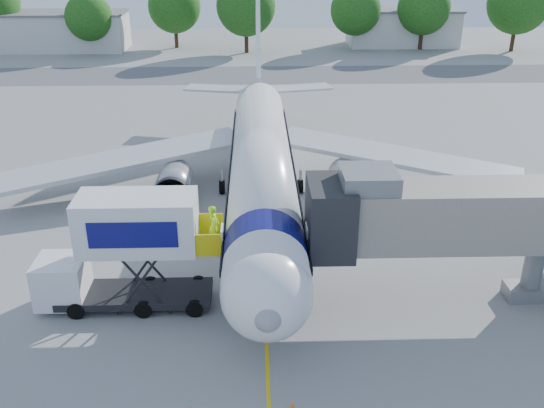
{
  "coord_description": "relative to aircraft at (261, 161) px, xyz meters",
  "views": [
    {
      "loc": [
        -0.4,
        -31.05,
        15.98
      ],
      "look_at": [
        0.45,
        -2.89,
        3.2
      ],
      "focal_mm": 40.0,
      "sensor_mm": 36.0,
      "label": 1
    }
  ],
  "objects": [
    {
      "name": "ground",
      "position": [
        0.0,
        -4.12,
        -2.95
      ],
      "size": [
        160.0,
        160.0,
        0.0
      ],
      "primitive_type": "plane",
      "color": "gray",
      "rests_on": "ground"
    },
    {
      "name": "guidance_line",
      "position": [
        0.0,
        -4.12,
        -2.94
      ],
      "size": [
        0.15,
        70.0,
        0.01
      ],
      "primitive_type": "cube",
      "color": "yellow",
      "rests_on": "ground"
    },
    {
      "name": "taxiway_strip",
      "position": [
        0.0,
        37.88,
        -2.94
      ],
      "size": [
        120.0,
        10.0,
        0.01
      ],
      "primitive_type": "cube",
      "color": "#59595B",
      "rests_on": "ground"
    },
    {
      "name": "aircraft",
      "position": [
        0.0,
        0.0,
        0.0
      ],
      "size": [
        34.17,
        37.73,
        11.35
      ],
      "color": "white",
      "rests_on": "ground"
    },
    {
      "name": "jet_bridge",
      "position": [
        7.99,
        -11.12,
        1.39
      ],
      "size": [
        13.9,
        3.2,
        6.6
      ],
      "color": "gray",
      "rests_on": "ground"
    },
    {
      "name": "catering_hiloader",
      "position": [
        -6.26,
        -11.12,
        -0.19
      ],
      "size": [
        8.5,
        2.44,
        5.5
      ],
      "color": "black",
      "rests_on": "ground"
    },
    {
      "name": "outbuilding_left",
      "position": [
        -28.0,
        55.88,
        -0.29
      ],
      "size": [
        18.4,
        8.4,
        5.3
      ],
      "color": "silver",
      "rests_on": "ground"
    },
    {
      "name": "outbuilding_right",
      "position": [
        22.0,
        57.88,
        -0.29
      ],
      "size": [
        16.4,
        7.4,
        5.3
      ],
      "color": "silver",
      "rests_on": "ground"
    },
    {
      "name": "tree_b",
      "position": [
        -23.09,
        52.28,
        2.05
      ],
      "size": [
        6.46,
        6.46,
        8.23
      ],
      "color": "#382314",
      "rests_on": "ground"
    },
    {
      "name": "tree_c",
      "position": [
        -11.79,
        56.82,
        2.91
      ],
      "size": [
        7.57,
        7.57,
        9.65
      ],
      "color": "#382314",
      "rests_on": "ground"
    },
    {
      "name": "tree_d",
      "position": [
        -1.38,
        52.47,
        3.4
      ],
      "size": [
        8.2,
        8.2,
        10.45
      ],
      "color": "#382314",
      "rests_on": "ground"
    },
    {
      "name": "tree_e",
      "position": [
        14.26,
        54.68,
        2.6
      ],
      "size": [
        7.17,
        7.17,
        9.14
      ],
      "color": "#382314",
      "rests_on": "ground"
    },
    {
      "name": "tree_f",
      "position": [
        23.98,
        54.29,
        2.85
      ],
      "size": [
        7.5,
        7.5,
        9.56
      ],
      "color": "#382314",
      "rests_on": "ground"
    },
    {
      "name": "tree_g",
      "position": [
        36.77,
        52.45,
        3.69
      ],
      "size": [
        8.58,
        8.58,
        10.94
      ],
      "color": "#382314",
      "rests_on": "ground"
    }
  ]
}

